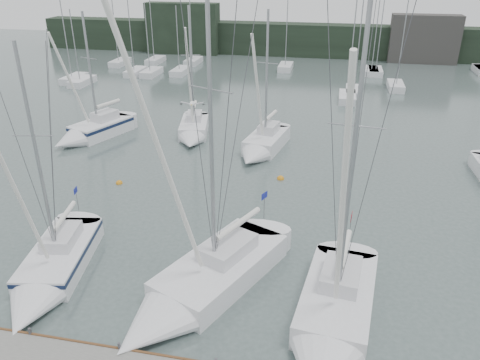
% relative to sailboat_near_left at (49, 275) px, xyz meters
% --- Properties ---
extents(ground, '(160.00, 160.00, 0.00)m').
position_rel_sailboat_near_left_xyz_m(ground, '(7.37, 0.45, -0.54)').
color(ground, '#495856').
rests_on(ground, ground).
extents(far_treeline, '(90.00, 4.00, 5.00)m').
position_rel_sailboat_near_left_xyz_m(far_treeline, '(7.37, 62.45, 1.96)').
color(far_treeline, black).
rests_on(far_treeline, ground).
extents(far_building_left, '(12.00, 3.00, 8.00)m').
position_rel_sailboat_near_left_xyz_m(far_building_left, '(-12.63, 60.45, 3.46)').
color(far_building_left, black).
rests_on(far_building_left, ground).
extents(far_building_right, '(10.00, 3.00, 7.00)m').
position_rel_sailboat_near_left_xyz_m(far_building_right, '(25.37, 60.45, 2.96)').
color(far_building_right, '#3A3835').
rests_on(far_building_right, ground).
extents(mast_forest, '(57.62, 22.87, 14.75)m').
position_rel_sailboat_near_left_xyz_m(mast_forest, '(7.53, 45.81, -0.04)').
color(mast_forest, silver).
rests_on(mast_forest, ground).
extents(sailboat_near_left, '(4.20, 9.10, 12.43)m').
position_rel_sailboat_near_left_xyz_m(sailboat_near_left, '(0.00, 0.00, 0.00)').
color(sailboat_near_left, silver).
rests_on(sailboat_near_left, ground).
extents(sailboat_near_center, '(7.20, 10.83, 16.65)m').
position_rel_sailboat_near_left_xyz_m(sailboat_near_center, '(7.24, 0.07, 0.03)').
color(sailboat_near_center, silver).
rests_on(sailboat_near_center, ground).
extents(sailboat_near_right, '(4.08, 9.62, 15.22)m').
position_rel_sailboat_near_left_xyz_m(sailboat_near_right, '(13.66, -0.86, 0.03)').
color(sailboat_near_right, silver).
rests_on(sailboat_near_right, ground).
extents(sailboat_mid_a, '(5.36, 8.30, 11.56)m').
position_rel_sailboat_near_left_xyz_m(sailboat_mid_a, '(-7.99, 19.20, 0.10)').
color(sailboat_mid_a, silver).
rests_on(sailboat_mid_a, ground).
extents(sailboat_mid_b, '(3.79, 7.49, 11.87)m').
position_rel_sailboat_near_left_xyz_m(sailboat_mid_b, '(0.86, 21.34, 0.01)').
color(sailboat_mid_b, silver).
rests_on(sailboat_mid_b, ground).
extents(sailboat_mid_c, '(3.78, 7.77, 11.95)m').
position_rel_sailboat_near_left_xyz_m(sailboat_mid_c, '(7.40, 18.95, 0.06)').
color(sailboat_mid_c, silver).
rests_on(sailboat_mid_c, ground).
extents(buoy_b, '(0.53, 0.53, 0.53)m').
position_rel_sailboat_near_left_xyz_m(buoy_b, '(9.60, 14.40, -0.54)').
color(buoy_b, orange).
rests_on(buoy_b, ground).
extents(buoy_c, '(0.48, 0.48, 0.48)m').
position_rel_sailboat_near_left_xyz_m(buoy_c, '(-1.61, 11.32, -0.54)').
color(buoy_c, orange).
rests_on(buoy_c, ground).
extents(seagull, '(0.94, 0.43, 0.19)m').
position_rel_sailboat_near_left_xyz_m(seagull, '(7.26, 1.47, 8.66)').
color(seagull, white).
rests_on(seagull, ground).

